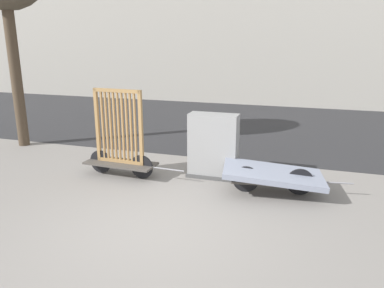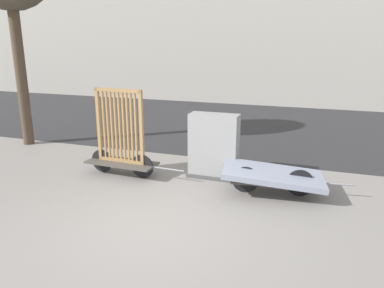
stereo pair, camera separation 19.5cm
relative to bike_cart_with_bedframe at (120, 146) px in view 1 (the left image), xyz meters
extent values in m
plane|color=gray|center=(1.63, -1.96, -0.66)|extent=(60.00, 60.00, 0.00)
cube|color=#2D2D30|center=(1.63, 5.91, -0.66)|extent=(56.00, 8.32, 0.01)
cube|color=#4C4742|center=(-0.01, 0.00, -0.38)|extent=(1.60, 0.67, 0.04)
cylinder|color=black|center=(0.50, -0.02, -0.40)|extent=(0.52, 0.06, 0.52)
cylinder|color=black|center=(-0.52, 0.02, -0.40)|extent=(0.52, 0.06, 0.52)
cylinder|color=gray|center=(1.13, -0.05, -0.38)|extent=(0.70, 0.06, 0.03)
cube|color=#A87F4C|center=(-0.01, 0.00, -0.33)|extent=(1.13, 0.12, 0.07)
cube|color=#A87F4C|center=(-0.01, 0.00, 1.20)|extent=(1.13, 0.12, 0.07)
cube|color=#A87F4C|center=(-0.53, 0.03, 0.44)|extent=(0.07, 0.07, 1.60)
cube|color=#A87F4C|center=(0.52, -0.02, 0.44)|extent=(0.07, 0.07, 1.60)
cube|color=#A87F4C|center=(-0.40, 0.02, 0.44)|extent=(0.04, 0.05, 1.53)
cube|color=#A87F4C|center=(-0.30, 0.01, 0.44)|extent=(0.04, 0.05, 1.53)
cube|color=#A87F4C|center=(-0.20, 0.01, 0.44)|extent=(0.04, 0.05, 1.53)
cube|color=#A87F4C|center=(-0.11, 0.00, 0.44)|extent=(0.04, 0.05, 1.53)
cube|color=#A87F4C|center=(-0.01, 0.00, 0.44)|extent=(0.04, 0.05, 1.53)
cube|color=#A87F4C|center=(0.09, 0.00, 0.44)|extent=(0.04, 0.05, 1.53)
cube|color=#A87F4C|center=(0.19, -0.01, 0.44)|extent=(0.04, 0.05, 1.53)
cube|color=#A87F4C|center=(0.29, -0.01, 0.44)|extent=(0.04, 0.05, 1.53)
cube|color=#A87F4C|center=(0.39, -0.02, 0.44)|extent=(0.04, 0.05, 1.53)
cube|color=#4C4742|center=(3.26, 0.00, -0.38)|extent=(1.65, 0.84, 0.04)
cylinder|color=black|center=(3.76, 0.08, -0.40)|extent=(0.52, 0.12, 0.52)
cylinder|color=black|center=(2.75, -0.08, -0.40)|extent=(0.52, 0.12, 0.52)
cylinder|color=gray|center=(4.38, 0.18, -0.38)|extent=(0.70, 0.14, 0.03)
cube|color=#8C93A8|center=(3.26, 0.00, -0.27)|extent=(2.04, 1.35, 0.28)
cube|color=#4C4C4C|center=(1.93, 0.53, -0.62)|extent=(1.10, 0.46, 0.08)
cube|color=gray|center=(1.93, 0.53, 0.03)|extent=(1.04, 0.40, 1.39)
cylinder|color=#4C3D2D|center=(-3.81, 1.40, 1.36)|extent=(0.29, 0.29, 4.05)
camera|label=1|loc=(3.81, -6.91, 2.21)|focal=35.00mm
camera|label=2|loc=(4.00, -6.85, 2.21)|focal=35.00mm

